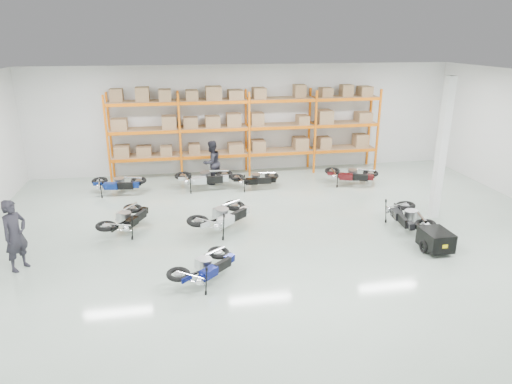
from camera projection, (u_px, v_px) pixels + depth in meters
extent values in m
plane|color=#A5B8A9|center=(282.00, 234.00, 13.64)|extent=(18.00, 18.00, 0.00)
plane|color=white|center=(285.00, 80.00, 12.17)|extent=(18.00, 18.00, 0.00)
plane|color=silver|center=(246.00, 119.00, 19.42)|extent=(18.00, 0.00, 18.00)
plane|color=silver|center=(397.00, 292.00, 6.39)|extent=(18.00, 0.00, 18.00)
cube|color=orange|center=(107.00, 140.00, 17.73)|extent=(0.08, 0.08, 3.50)
cube|color=orange|center=(110.00, 136.00, 18.57)|extent=(0.08, 0.08, 3.50)
cube|color=orange|center=(180.00, 138.00, 18.19)|extent=(0.08, 0.08, 3.50)
cube|color=orange|center=(180.00, 133.00, 19.03)|extent=(0.08, 0.08, 3.50)
cube|color=orange|center=(249.00, 135.00, 18.65)|extent=(0.08, 0.08, 3.50)
cube|color=orange|center=(246.00, 131.00, 19.49)|extent=(0.08, 0.08, 3.50)
cube|color=orange|center=(315.00, 133.00, 19.11)|extent=(0.08, 0.08, 3.50)
cube|color=orange|center=(309.00, 129.00, 19.95)|extent=(0.08, 0.08, 3.50)
cube|color=orange|center=(378.00, 130.00, 19.57)|extent=(0.08, 0.08, 3.50)
cube|color=orange|center=(369.00, 126.00, 20.41)|extent=(0.08, 0.08, 3.50)
cube|color=orange|center=(146.00, 160.00, 18.24)|extent=(2.70, 0.08, 0.12)
cube|color=orange|center=(147.00, 154.00, 19.08)|extent=(2.70, 0.08, 0.12)
cube|color=#A07F53|center=(146.00, 155.00, 18.64)|extent=(2.68, 0.88, 0.02)
cube|color=#A07F53|center=(146.00, 150.00, 18.56)|extent=(2.40, 0.70, 0.44)
cube|color=orange|center=(216.00, 157.00, 18.70)|extent=(2.70, 0.08, 0.12)
cube|color=orange|center=(214.00, 152.00, 19.54)|extent=(2.70, 0.08, 0.12)
cube|color=#A07F53|center=(215.00, 153.00, 19.10)|extent=(2.68, 0.88, 0.02)
cube|color=#A07F53|center=(215.00, 147.00, 19.02)|extent=(2.40, 0.70, 0.44)
cube|color=orange|center=(282.00, 154.00, 19.16)|extent=(2.70, 0.08, 0.12)
cube|color=orange|center=(278.00, 149.00, 20.00)|extent=(2.70, 0.08, 0.12)
cube|color=#A07F53|center=(280.00, 150.00, 19.56)|extent=(2.68, 0.88, 0.02)
cube|color=#A07F53|center=(280.00, 144.00, 19.48)|extent=(2.40, 0.70, 0.44)
cube|color=orange|center=(346.00, 151.00, 19.62)|extent=(2.70, 0.08, 0.12)
cube|color=orange|center=(338.00, 146.00, 20.46)|extent=(2.70, 0.08, 0.12)
cube|color=#A07F53|center=(342.00, 147.00, 20.01)|extent=(2.68, 0.88, 0.02)
cube|color=#A07F53|center=(342.00, 142.00, 19.94)|extent=(2.40, 0.70, 0.44)
cube|color=orange|center=(144.00, 133.00, 17.88)|extent=(2.70, 0.08, 0.12)
cube|color=orange|center=(145.00, 128.00, 18.72)|extent=(2.70, 0.08, 0.12)
cube|color=#A07F53|center=(144.00, 129.00, 18.28)|extent=(2.68, 0.88, 0.02)
cube|color=#A07F53|center=(144.00, 123.00, 18.20)|extent=(2.40, 0.70, 0.44)
cube|color=orange|center=(215.00, 130.00, 18.34)|extent=(2.70, 0.08, 0.12)
cube|color=orange|center=(213.00, 126.00, 19.18)|extent=(2.70, 0.08, 0.12)
cube|color=#A07F53|center=(214.00, 127.00, 18.74)|extent=(2.68, 0.88, 0.02)
cube|color=#A07F53|center=(214.00, 121.00, 18.66)|extent=(2.40, 0.70, 0.44)
cube|color=orange|center=(283.00, 128.00, 18.80)|extent=(2.70, 0.08, 0.12)
cube|color=orange|center=(278.00, 124.00, 19.64)|extent=(2.70, 0.08, 0.12)
cube|color=#A07F53|center=(280.00, 124.00, 19.19)|extent=(2.68, 0.88, 0.02)
cube|color=#A07F53|center=(280.00, 119.00, 19.12)|extent=(2.40, 0.70, 0.44)
cube|color=orange|center=(347.00, 126.00, 19.26)|extent=(2.70, 0.08, 0.12)
cube|color=orange|center=(340.00, 122.00, 20.10)|extent=(2.70, 0.08, 0.12)
cube|color=#A07F53|center=(344.00, 122.00, 19.65)|extent=(2.68, 0.88, 0.02)
cube|color=#A07F53|center=(344.00, 117.00, 19.58)|extent=(2.40, 0.70, 0.44)
cube|color=orange|center=(141.00, 105.00, 17.52)|extent=(2.70, 0.08, 0.12)
cube|color=orange|center=(143.00, 101.00, 18.36)|extent=(2.70, 0.08, 0.12)
cube|color=#A07F53|center=(142.00, 101.00, 17.92)|extent=(2.68, 0.88, 0.02)
cube|color=#A07F53|center=(142.00, 95.00, 17.84)|extent=(2.40, 0.70, 0.44)
cube|color=orange|center=(214.00, 103.00, 17.98)|extent=(2.70, 0.08, 0.12)
cube|color=orange|center=(212.00, 100.00, 18.82)|extent=(2.70, 0.08, 0.12)
cube|color=#A07F53|center=(213.00, 99.00, 18.37)|extent=(2.68, 0.88, 0.02)
cube|color=#A07F53|center=(213.00, 94.00, 18.30)|extent=(2.40, 0.70, 0.44)
cube|color=orange|center=(283.00, 101.00, 18.44)|extent=(2.70, 0.08, 0.12)
cube|color=orange|center=(278.00, 98.00, 19.28)|extent=(2.70, 0.08, 0.12)
cube|color=#A07F53|center=(281.00, 98.00, 18.83)|extent=(2.68, 0.88, 0.02)
cube|color=#A07F53|center=(281.00, 92.00, 18.76)|extent=(2.40, 0.70, 0.44)
cube|color=orange|center=(349.00, 99.00, 18.90)|extent=(2.70, 0.08, 0.12)
cube|color=orange|center=(341.00, 97.00, 19.73)|extent=(2.70, 0.08, 0.12)
cube|color=#A07F53|center=(345.00, 96.00, 19.29)|extent=(2.68, 0.88, 0.02)
cube|color=#A07F53|center=(346.00, 91.00, 19.22)|extent=(2.40, 0.70, 0.44)
cube|color=white|center=(442.00, 150.00, 14.22)|extent=(0.25, 0.25, 4.50)
cube|color=black|center=(436.00, 239.00, 12.43)|extent=(0.71, 0.89, 0.51)
cube|color=yellow|center=(445.00, 246.00, 12.02)|extent=(0.15, 0.02, 0.10)
torus|color=black|center=(423.00, 247.00, 12.43)|extent=(0.07, 0.35, 0.35)
torus|color=black|center=(447.00, 245.00, 12.55)|extent=(0.07, 0.35, 0.35)
cylinder|color=black|center=(425.00, 229.00, 12.97)|extent=(0.05, 0.83, 0.04)
imported|color=black|center=(15.00, 235.00, 11.34)|extent=(0.74, 0.81, 1.86)
imported|color=black|center=(212.00, 163.00, 17.97)|extent=(1.08, 1.05, 1.75)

